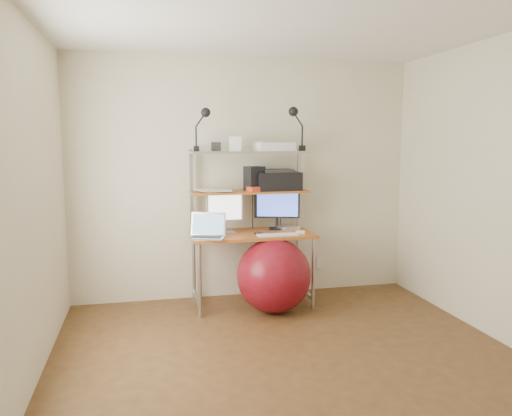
{
  "coord_description": "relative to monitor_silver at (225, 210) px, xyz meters",
  "views": [
    {
      "loc": [
        -1.06,
        -3.34,
        1.66
      ],
      "look_at": [
        -0.03,
        1.15,
        1.03
      ],
      "focal_mm": 35.0,
      "sensor_mm": 36.0,
      "label": 1
    }
  ],
  "objects": [
    {
      "name": "monitor_black",
      "position": [
        0.56,
        0.07,
        0.01
      ],
      "size": [
        0.46,
        0.19,
        0.47
      ],
      "rotation": [
        0.0,
        0.0,
        -0.29
      ],
      "color": "black",
      "rests_on": "desktop"
    },
    {
      "name": "box_white",
      "position": [
        0.11,
        0.0,
        0.65
      ],
      "size": [
        0.14,
        0.12,
        0.14
      ],
      "primitive_type": "cube",
      "rotation": [
        0.0,
        0.0,
        -0.17
      ],
      "color": "white",
      "rests_on": "top_shelf"
    },
    {
      "name": "wall_outlet",
      "position": [
        1.11,
        0.27,
        -0.67
      ],
      "size": [
        0.08,
        0.01,
        0.12
      ],
      "primitive_type": "cube",
      "color": "white",
      "rests_on": "room"
    },
    {
      "name": "box_grey",
      "position": [
        -0.07,
        0.09,
        0.63
      ],
      "size": [
        0.09,
        0.09,
        0.09
      ],
      "primitive_type": "cube",
      "rotation": [
        0.0,
        0.0,
        -0.03
      ],
      "color": "#2B2B2E",
      "rests_on": "top_shelf"
    },
    {
      "name": "mac_mini",
      "position": [
        0.66,
        0.05,
        -0.21
      ],
      "size": [
        0.24,
        0.24,
        0.04
      ],
      "primitive_type": "cube",
      "rotation": [
        0.0,
        0.0,
        0.18
      ],
      "color": "silver",
      "rests_on": "desktop"
    },
    {
      "name": "nas_cube",
      "position": [
        0.31,
        0.05,
        0.31
      ],
      "size": [
        0.21,
        0.21,
        0.25
      ],
      "primitive_type": "cube",
      "rotation": [
        0.0,
        0.0,
        0.27
      ],
      "color": "black",
      "rests_on": "mid_shelf"
    },
    {
      "name": "paper_stack",
      "position": [
        -0.11,
        0.06,
        0.19
      ],
      "size": [
        0.38,
        0.36,
        0.02
      ],
      "color": "white",
      "rests_on": "mid_shelf"
    },
    {
      "name": "phone",
      "position": [
        0.31,
        -0.2,
        -0.22
      ],
      "size": [
        0.1,
        0.15,
        0.01
      ],
      "primitive_type": "cube",
      "rotation": [
        0.0,
        0.0,
        0.13
      ],
      "color": "black",
      "rests_on": "desktop"
    },
    {
      "name": "clip_lamp_left",
      "position": [
        -0.21,
        -0.05,
        0.89
      ],
      "size": [
        0.17,
        0.09,
        0.41
      ],
      "color": "black",
      "rests_on": "top_shelf"
    },
    {
      "name": "clip_lamp_right",
      "position": [
        0.72,
        -0.01,
        0.9
      ],
      "size": [
        0.18,
        0.1,
        0.44
      ],
      "color": "black",
      "rests_on": "top_shelf"
    },
    {
      "name": "computer_desk",
      "position": [
        0.26,
        -0.02,
        -0.01
      ],
      "size": [
        1.2,
        0.6,
        1.57
      ],
      "color": "#B66023",
      "rests_on": "ground"
    },
    {
      "name": "keyboard",
      "position": [
        0.47,
        -0.26,
        -0.22
      ],
      "size": [
        0.4,
        0.12,
        0.01
      ],
      "primitive_type": "cube",
      "rotation": [
        0.0,
        0.0,
        0.0
      ],
      "color": "white",
      "rests_on": "desktop"
    },
    {
      "name": "red_box",
      "position": [
        0.31,
        -0.04,
        0.21
      ],
      "size": [
        0.2,
        0.17,
        0.05
      ],
      "primitive_type": "cube",
      "rotation": [
        0.0,
        0.0,
        0.33
      ],
      "color": "red",
      "rests_on": "mid_shelf"
    },
    {
      "name": "exercise_ball",
      "position": [
        0.42,
        -0.34,
        -0.61
      ],
      "size": [
        0.72,
        0.72,
        0.72
      ],
      "primitive_type": "sphere",
      "color": "maroon",
      "rests_on": "floor"
    },
    {
      "name": "printer",
      "position": [
        0.55,
        0.06,
        0.28
      ],
      "size": [
        0.46,
        0.33,
        0.21
      ],
      "rotation": [
        0.0,
        0.0,
        0.06
      ],
      "color": "black",
      "rests_on": "mid_shelf"
    },
    {
      "name": "mouse",
      "position": [
        0.72,
        -0.21,
        -0.22
      ],
      "size": [
        0.1,
        0.08,
        0.02
      ],
      "primitive_type": "cube",
      "rotation": [
        0.0,
        0.0,
        -0.31
      ],
      "color": "white",
      "rests_on": "desktop"
    },
    {
      "name": "scanner",
      "position": [
        0.51,
        0.03,
        0.63
      ],
      "size": [
        0.41,
        0.29,
        0.1
      ],
      "rotation": [
        0.0,
        0.0,
        0.13
      ],
      "color": "white",
      "rests_on": "top_shelf"
    },
    {
      "name": "monitor_silver",
      "position": [
        0.0,
        0.0,
        0.0
      ],
      "size": [
        0.38,
        0.16,
        0.43
      ],
      "rotation": [
        0.0,
        0.0,
        0.19
      ],
      "color": "#A8A7AC",
      "rests_on": "desktop"
    },
    {
      "name": "laptop",
      "position": [
        -0.21,
        -0.22,
        -0.18
      ],
      "size": [
        0.4,
        0.36,
        0.29
      ],
      "rotation": [
        0.0,
        0.0,
        -0.34
      ],
      "color": "silver",
      "rests_on": "desktop"
    },
    {
      "name": "room",
      "position": [
        0.26,
        -1.52,
        0.28
      ],
      "size": [
        3.6,
        3.6,
        3.6
      ],
      "color": "brown",
      "rests_on": "ground"
    }
  ]
}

